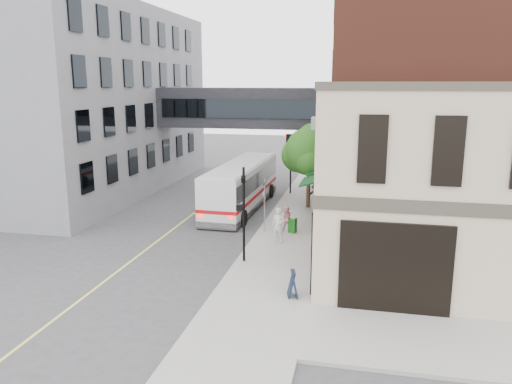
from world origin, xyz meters
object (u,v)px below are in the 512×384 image
at_px(bus, 242,184).
at_px(sandwich_board, 293,284).
at_px(pedestrian_a, 278,225).
at_px(pedestrian_b, 287,219).
at_px(pedestrian_c, 315,195).
at_px(newspaper_box, 293,225).

xyz_separation_m(bus, sandwich_board, (5.48, -13.83, -1.02)).
xyz_separation_m(pedestrian_a, pedestrian_b, (0.19, 1.82, -0.17)).
xyz_separation_m(pedestrian_a, pedestrian_c, (1.13, 8.06, -0.13)).
bearing_deg(pedestrian_c, pedestrian_b, -111.52).
bearing_deg(newspaper_box, pedestrian_a, -92.27).
bearing_deg(sandwich_board, newspaper_box, 85.24).
height_order(bus, newspaper_box, bus).
distance_m(bus, newspaper_box, 6.89).
distance_m(bus, pedestrian_a, 8.12).
distance_m(bus, pedestrian_b, 6.70).
relative_size(bus, sandwich_board, 10.68).
relative_size(pedestrian_a, pedestrian_b, 1.22).
bearing_deg(newspaper_box, bus, 141.13).
relative_size(pedestrian_b, pedestrian_c, 0.96).
bearing_deg(bus, pedestrian_a, -62.32).
relative_size(pedestrian_a, newspaper_box, 2.26).
relative_size(pedestrian_b, sandwich_board, 1.43).
height_order(pedestrian_b, sandwich_board, pedestrian_b).
bearing_deg(pedestrian_b, pedestrian_a, -92.21).
xyz_separation_m(bus, newspaper_box, (4.25, -5.30, -1.14)).
bearing_deg(pedestrian_a, bus, 124.48).
bearing_deg(pedestrian_a, pedestrian_b, 90.68).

